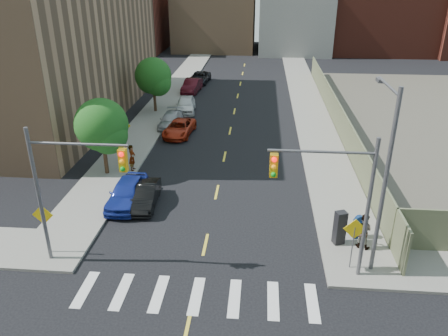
% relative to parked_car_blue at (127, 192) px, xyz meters
% --- Properties ---
extents(sidewalk_nw, '(3.50, 73.00, 0.15)m').
position_rel_parked_car_blue_xyz_m(sidewalk_nw, '(-2.43, 29.49, -0.71)').
color(sidewalk_nw, gray).
rests_on(sidewalk_nw, ground).
extents(sidewalk_ne, '(3.50, 73.00, 0.15)m').
position_rel_parked_car_blue_xyz_m(sidewalk_ne, '(13.07, 29.49, -0.71)').
color(sidewalk_ne, gray).
rests_on(sidewalk_ne, ground).
extents(fence_north, '(0.12, 44.00, 2.50)m').
position_rel_parked_car_blue_xyz_m(fence_north, '(14.92, 15.99, 0.46)').
color(fence_north, '#616949').
rests_on(fence_north, ground).
extents(building_nw, '(22.00, 30.00, 16.00)m').
position_rel_parked_car_blue_xyz_m(building_nw, '(-16.68, 17.99, 7.21)').
color(building_nw, '#8C6B4C').
rests_on(building_nw, ground).
extents(bg_bldg_west, '(14.00, 18.00, 12.00)m').
position_rel_parked_car_blue_xyz_m(bg_bldg_west, '(-16.68, 57.99, 5.21)').
color(bg_bldg_west, '#592319').
rests_on(bg_bldg_west, ground).
extents(bg_bldg_midwest, '(14.00, 16.00, 15.00)m').
position_rel_parked_car_blue_xyz_m(bg_bldg_midwest, '(-0.68, 59.99, 6.71)').
color(bg_bldg_midwest, '#8C6B4C').
rests_on(bg_bldg_midwest, ground).
extents(bg_bldg_center, '(12.00, 16.00, 10.00)m').
position_rel_parked_car_blue_xyz_m(bg_bldg_center, '(13.32, 57.99, 4.21)').
color(bg_bldg_center, gray).
rests_on(bg_bldg_center, ground).
extents(bg_bldg_east, '(18.00, 18.00, 16.00)m').
position_rel_parked_car_blue_xyz_m(bg_bldg_east, '(27.32, 59.99, 7.21)').
color(bg_bldg_east, '#592319').
rests_on(bg_bldg_east, ground).
extents(signal_nw, '(4.59, 0.30, 7.00)m').
position_rel_parked_car_blue_xyz_m(signal_nw, '(-0.66, -6.01, 3.74)').
color(signal_nw, '#59595E').
rests_on(signal_nw, ground).
extents(signal_ne, '(4.59, 0.30, 7.00)m').
position_rel_parked_car_blue_xyz_m(signal_ne, '(11.31, -6.01, 3.74)').
color(signal_ne, '#59595E').
rests_on(signal_ne, ground).
extents(streetlight_ne, '(0.25, 3.70, 9.00)m').
position_rel_parked_car_blue_xyz_m(streetlight_ne, '(13.52, -5.11, 4.43)').
color(streetlight_ne, '#59595E').
rests_on(streetlight_ne, ground).
extents(warn_sign_nw, '(1.06, 0.06, 2.83)m').
position_rel_parked_car_blue_xyz_m(warn_sign_nw, '(-2.48, -5.51, 1.21)').
color(warn_sign_nw, '#59595E').
rests_on(warn_sign_nw, ground).
extents(warn_sign_ne, '(1.06, 0.06, 2.83)m').
position_rel_parked_car_blue_xyz_m(warn_sign_ne, '(12.52, -5.51, 1.21)').
color(warn_sign_ne, '#59595E').
rests_on(warn_sign_ne, ground).
extents(warn_sign_midwest, '(1.06, 0.06, 2.83)m').
position_rel_parked_car_blue_xyz_m(warn_sign_midwest, '(-2.48, 7.99, 1.21)').
color(warn_sign_midwest, '#59595E').
rests_on(warn_sign_midwest, ground).
extents(tree_west_near, '(3.66, 3.64, 5.52)m').
position_rel_parked_car_blue_xyz_m(tree_west_near, '(-2.68, 4.03, 2.69)').
color(tree_west_near, '#332114').
rests_on(tree_west_near, ground).
extents(tree_west_far, '(3.66, 3.64, 5.52)m').
position_rel_parked_car_blue_xyz_m(tree_west_far, '(-2.68, 19.03, 2.69)').
color(tree_west_far, '#332114').
rests_on(tree_west_far, ground).
extents(parked_car_blue, '(1.92, 4.65, 1.58)m').
position_rel_parked_car_blue_xyz_m(parked_car_blue, '(0.00, 0.00, 0.00)').
color(parked_car_blue, navy).
rests_on(parked_car_blue, ground).
extents(parked_car_black, '(1.67, 4.11, 1.32)m').
position_rel_parked_car_blue_xyz_m(parked_car_black, '(1.12, -0.08, -0.13)').
color(parked_car_black, black).
rests_on(parked_car_black, ground).
extents(parked_car_red, '(2.56, 4.86, 1.30)m').
position_rel_parked_car_blue_xyz_m(parked_car_red, '(0.97, 12.47, -0.14)').
color(parked_car_red, '#A22510').
rests_on(parked_car_red, ground).
extents(parked_car_silver, '(1.86, 4.55, 1.32)m').
position_rel_parked_car_blue_xyz_m(parked_car_silver, '(-0.18, 14.56, -0.13)').
color(parked_car_silver, '#999BA0').
rests_on(parked_car_silver, ground).
extents(parked_car_white, '(2.34, 4.82, 1.58)m').
position_rel_parked_car_blue_xyz_m(parked_car_white, '(0.41, 19.29, 0.00)').
color(parked_car_white, silver).
rests_on(parked_car_white, ground).
extents(parked_car_maroon, '(2.07, 4.86, 1.56)m').
position_rel_parked_car_blue_xyz_m(parked_car_maroon, '(-0.18, 27.22, -0.01)').
color(parked_car_maroon, '#3E0C14').
rests_on(parked_car_maroon, ground).
extents(parked_car_grey, '(2.67, 5.09, 1.37)m').
position_rel_parked_car_blue_xyz_m(parked_car_grey, '(0.06, 31.96, -0.10)').
color(parked_car_grey, black).
rests_on(parked_car_grey, ground).
extents(mailbox, '(0.60, 0.50, 1.31)m').
position_rel_parked_car_blue_xyz_m(mailbox, '(13.40, -2.81, -0.00)').
color(mailbox, navy).
rests_on(mailbox, sidewalk_ne).
extents(payphone, '(0.67, 0.62, 1.85)m').
position_rel_parked_car_blue_xyz_m(payphone, '(12.28, -3.47, 0.29)').
color(payphone, black).
rests_on(payphone, sidewalk_ne).
extents(pedestrian_west, '(0.50, 0.72, 1.91)m').
position_rel_parked_car_blue_xyz_m(pedestrian_west, '(-0.98, 4.63, 0.32)').
color(pedestrian_west, gray).
rests_on(pedestrian_west, sidewalk_nw).
extents(pedestrian_east, '(1.14, 1.04, 1.90)m').
position_rel_parked_car_blue_xyz_m(pedestrian_east, '(13.40, -3.71, 0.31)').
color(pedestrian_east, gray).
rests_on(pedestrian_east, sidewalk_ne).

